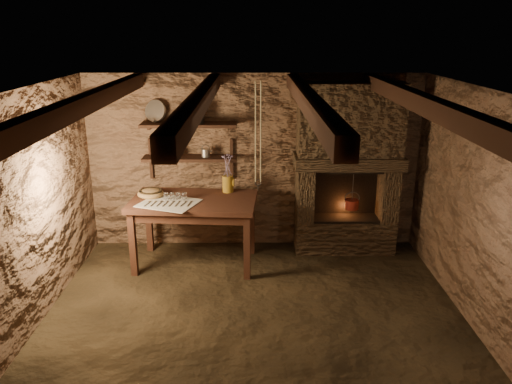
{
  "coord_description": "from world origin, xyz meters",
  "views": [
    {
      "loc": [
        -0.01,
        -4.62,
        2.94
      ],
      "look_at": [
        0.02,
        0.9,
        1.13
      ],
      "focal_mm": 35.0,
      "sensor_mm": 36.0,
      "label": 1
    }
  ],
  "objects_px": {
    "stoneware_jug": "(228,176)",
    "iron_stockpot": "(196,117)",
    "red_pot": "(352,204)",
    "work_table": "(195,229)",
    "wooden_bowl": "(151,194)"
  },
  "relations": [
    {
      "from": "wooden_bowl",
      "to": "red_pot",
      "type": "relative_size",
      "value": 0.62
    },
    {
      "from": "work_table",
      "to": "stoneware_jug",
      "type": "height_order",
      "value": "stoneware_jug"
    },
    {
      "from": "iron_stockpot",
      "to": "stoneware_jug",
      "type": "bearing_deg",
      "value": -26.6
    },
    {
      "from": "stoneware_jug",
      "to": "work_table",
      "type": "bearing_deg",
      "value": -162.53
    },
    {
      "from": "wooden_bowl",
      "to": "iron_stockpot",
      "type": "bearing_deg",
      "value": 35.04
    },
    {
      "from": "stoneware_jug",
      "to": "wooden_bowl",
      "type": "height_order",
      "value": "stoneware_jug"
    },
    {
      "from": "wooden_bowl",
      "to": "iron_stockpot",
      "type": "relative_size",
      "value": 1.54
    },
    {
      "from": "work_table",
      "to": "iron_stockpot",
      "type": "bearing_deg",
      "value": 92.88
    },
    {
      "from": "stoneware_jug",
      "to": "red_pot",
      "type": "xyz_separation_m",
      "value": [
        1.66,
        0.09,
        -0.42
      ]
    },
    {
      "from": "work_table",
      "to": "iron_stockpot",
      "type": "xyz_separation_m",
      "value": [
        0.01,
        0.5,
        1.37
      ]
    },
    {
      "from": "stoneware_jug",
      "to": "iron_stockpot",
      "type": "distance_m",
      "value": 0.87
    },
    {
      "from": "iron_stockpot",
      "to": "red_pot",
      "type": "distance_m",
      "value": 2.38
    },
    {
      "from": "wooden_bowl",
      "to": "red_pot",
      "type": "distance_m",
      "value": 2.67
    },
    {
      "from": "work_table",
      "to": "stoneware_jug",
      "type": "relative_size",
      "value": 3.23
    },
    {
      "from": "work_table",
      "to": "stoneware_jug",
      "type": "bearing_deg",
      "value": 39.17
    }
  ]
}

